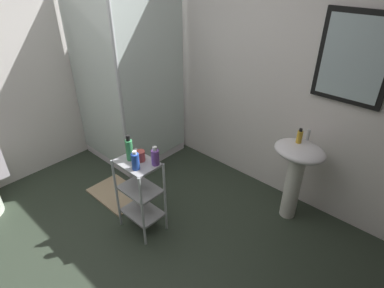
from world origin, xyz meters
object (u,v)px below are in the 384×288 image
pedestal_sink (297,166)px  storage_cart (140,190)px  hand_soap_bottle (300,137)px  bath_mat (117,194)px  conditioner_bottle_purple (155,157)px  body_wash_bottle_green (129,149)px  shower_stall (132,123)px  rinse_cup (140,156)px  shampoo_bottle_blue (135,161)px

pedestal_sink → storage_cart: (-0.93, -1.08, -0.14)m
hand_soap_bottle → bath_mat: hand_soap_bottle is taller
storage_cart → conditioner_bottle_purple: 0.41m
bath_mat → body_wash_bottle_green: bearing=-13.3°
shower_stall → pedestal_sink: bearing=9.6°
pedestal_sink → storage_cart: 1.43m
shower_stall → rinse_cup: (1.06, -0.70, 0.32)m
body_wash_bottle_green → bath_mat: body_wash_bottle_green is taller
pedestal_sink → shampoo_bottle_blue: bearing=-127.0°
storage_cart → shampoo_bottle_blue: 0.39m
shampoo_bottle_blue → rinse_cup: (-0.07, 0.10, -0.03)m
shower_stall → storage_cart: size_ratio=2.70×
shower_stall → body_wash_bottle_green: (0.98, -0.75, 0.38)m
body_wash_bottle_green → conditioner_bottle_purple: bearing=24.2°
storage_cart → rinse_cup: rinse_cup is taller
hand_soap_bottle → body_wash_bottle_green: body_wash_bottle_green is taller
hand_soap_bottle → bath_mat: 1.97m
pedestal_sink → bath_mat: (-1.50, -0.97, -0.57)m
body_wash_bottle_green → bath_mat: (-0.50, 0.12, -0.83)m
hand_soap_bottle → rinse_cup: 1.39m
pedestal_sink → conditioner_bottle_purple: (-0.79, -0.99, 0.23)m
shampoo_bottle_blue → body_wash_bottle_green: bearing=159.3°
body_wash_bottle_green → storage_cart: bearing=8.6°
pedestal_sink → conditioner_bottle_purple: bearing=-128.5°
shower_stall → hand_soap_bottle: shower_stall is taller
pedestal_sink → rinse_cup: size_ratio=8.91×
pedestal_sink → shampoo_bottle_blue: shampoo_bottle_blue is taller
shower_stall → body_wash_bottle_green: bearing=-37.4°
storage_cart → conditioner_bottle_purple: size_ratio=4.33×
rinse_cup → shampoo_bottle_blue: bearing=-56.7°
hand_soap_bottle → shampoo_bottle_blue: (-0.82, -1.16, -0.05)m
conditioner_bottle_purple → rinse_cup: 0.15m
shampoo_bottle_blue → bath_mat: (-0.64, 0.17, -0.81)m
rinse_cup → body_wash_bottle_green: bearing=-146.5°
rinse_cup → bath_mat: bearing=173.2°
shower_stall → body_wash_bottle_green: size_ratio=8.55×
pedestal_sink → body_wash_bottle_green: bearing=-132.7°
pedestal_sink → rinse_cup: (-0.93, -1.04, 0.21)m
hand_soap_bottle → body_wash_bottle_green: bearing=-131.1°
rinse_cup → conditioner_bottle_purple: bearing=18.4°
pedestal_sink → hand_soap_bottle: 0.29m
shower_stall → rinse_cup: size_ratio=21.99×
body_wash_bottle_green → shampoo_bottle_blue: bearing=-20.7°
shower_stall → storage_cart: (1.06, -0.74, -0.03)m
storage_cart → shower_stall: bearing=145.0°
shower_stall → hand_soap_bottle: bearing=10.4°
conditioner_bottle_purple → bath_mat: bearing=178.2°
shampoo_bottle_blue → shower_stall: bearing=144.4°
pedestal_sink → shampoo_bottle_blue: (-0.86, -1.14, 0.24)m
shower_stall → pedestal_sink: size_ratio=2.47×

